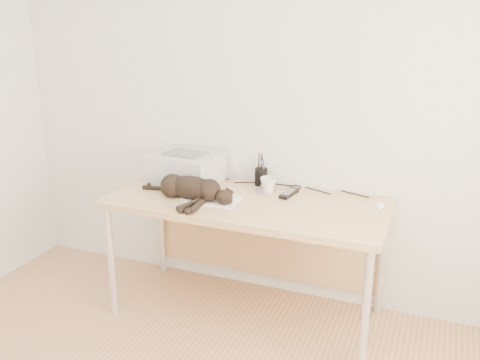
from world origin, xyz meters
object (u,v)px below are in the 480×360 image
at_px(desk, 252,217).
at_px(cat, 189,189).
at_px(pen_cup, 261,176).
at_px(mug, 268,185).
at_px(mouse, 379,204).
at_px(printer, 186,168).

height_order(desk, cat, cat).
bearing_deg(desk, cat, -149.13).
height_order(cat, pen_cup, pen_cup).
bearing_deg(cat, mug, 41.51).
bearing_deg(desk, mouse, 7.58).
height_order(cat, mug, cat).
height_order(printer, pen_cup, pen_cup).
xyz_separation_m(desk, printer, (-0.47, 0.08, 0.23)).
bearing_deg(pen_cup, mug, -52.07).
distance_m(desk, printer, 0.53).
distance_m(desk, pen_cup, 0.28).
bearing_deg(mug, pen_cup, 127.93).
relative_size(desk, pen_cup, 7.99).
height_order(desk, mouse, mouse).
distance_m(desk, cat, 0.42).
xyz_separation_m(desk, mouse, (0.72, 0.10, 0.15)).
xyz_separation_m(pen_cup, mouse, (0.74, -0.11, -0.04)).
bearing_deg(pen_cup, desk, -85.12).
xyz_separation_m(mug, pen_cup, (-0.09, 0.11, 0.01)).
relative_size(cat, mug, 6.48).
height_order(desk, mug, mug).
height_order(printer, mouse, printer).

